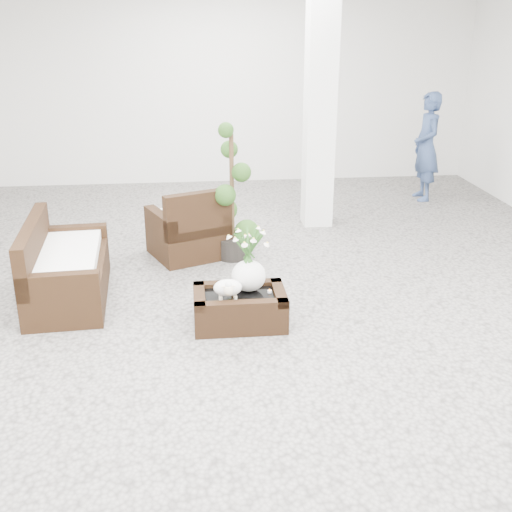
{
  "coord_description": "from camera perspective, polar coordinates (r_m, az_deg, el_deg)",
  "views": [
    {
      "loc": [
        -0.63,
        -5.99,
        2.87
      ],
      "look_at": [
        0.0,
        -0.1,
        0.62
      ],
      "focal_mm": 44.46,
      "sensor_mm": 36.0,
      "label": 1
    }
  ],
  "objects": [
    {
      "name": "planter_narcissus",
      "position": [
        6.16,
        -0.68,
        0.31
      ],
      "size": [
        0.44,
        0.44,
        0.8
      ],
      "primitive_type": null,
      "color": "white",
      "rests_on": "coffee_table"
    },
    {
      "name": "topiary",
      "position": [
        7.79,
        -2.18,
        5.64
      ],
      "size": [
        0.45,
        0.45,
        1.67
      ],
      "primitive_type": null,
      "color": "#234416",
      "rests_on": "ground"
    },
    {
      "name": "sheep_figurine",
      "position": [
        6.08,
        -2.56,
        -3.03
      ],
      "size": [
        0.28,
        0.23,
        0.21
      ],
      "primitive_type": "ellipsoid",
      "color": "white",
      "rests_on": "coffee_table"
    },
    {
      "name": "column",
      "position": [
        9.05,
        5.79,
        13.58
      ],
      "size": [
        0.4,
        0.4,
        3.5
      ],
      "primitive_type": "cube",
      "color": "white",
      "rests_on": "ground"
    },
    {
      "name": "coffee_table",
      "position": [
        6.28,
        -1.48,
        -4.8
      ],
      "size": [
        0.9,
        0.6,
        0.31
      ],
      "primitive_type": "cube",
      "color": "black",
      "rests_on": "ground"
    },
    {
      "name": "tealight",
      "position": [
        6.26,
        1.23,
        -3.18
      ],
      "size": [
        0.04,
        0.04,
        0.03
      ],
      "primitive_type": "cylinder",
      "color": "white",
      "rests_on": "coffee_table"
    },
    {
      "name": "loveseat",
      "position": [
        7.03,
        -16.66,
        -0.4
      ],
      "size": [
        0.88,
        1.67,
        0.86
      ],
      "primitive_type": "cube",
      "rotation": [
        0.0,
        0.0,
        1.64
      ],
      "color": "black",
      "rests_on": "ground"
    },
    {
      "name": "ground",
      "position": [
        6.67,
        -0.09,
        -4.68
      ],
      "size": [
        11.0,
        11.0,
        0.0
      ],
      "primitive_type": "plane",
      "color": "gray",
      "rests_on": "ground"
    },
    {
      "name": "armchair",
      "position": [
        8.02,
        -6.18,
        3.14
      ],
      "size": [
        1.1,
        1.08,
        0.91
      ],
      "primitive_type": "cube",
      "rotation": [
        0.0,
        0.0,
        3.54
      ],
      "color": "black",
      "rests_on": "ground"
    },
    {
      "name": "shopper",
      "position": [
        10.82,
        15.08,
        9.48
      ],
      "size": [
        0.42,
        0.64,
        1.75
      ],
      "primitive_type": "imported",
      "rotation": [
        0.0,
        0.0,
        -1.58
      ],
      "color": "navy",
      "rests_on": "ground"
    }
  ]
}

